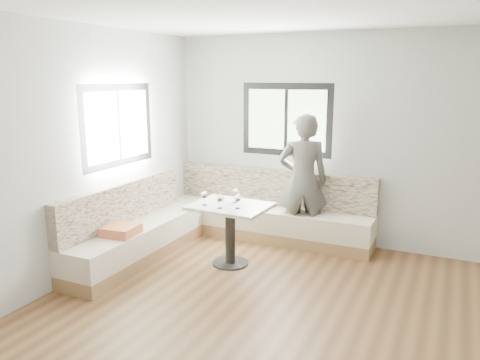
% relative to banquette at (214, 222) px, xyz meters
% --- Properties ---
extents(room, '(5.01, 5.01, 2.81)m').
position_rel_banquette_xyz_m(room, '(1.51, -1.55, 1.08)').
color(room, brown).
rests_on(room, ground).
extents(banquette, '(2.90, 2.80, 0.95)m').
position_rel_banquette_xyz_m(banquette, '(0.00, 0.00, 0.00)').
color(banquette, '#936D46').
rests_on(banquette, ground).
extents(table, '(0.94, 0.74, 0.75)m').
position_rel_banquette_xyz_m(table, '(0.47, -0.45, 0.23)').
color(table, black).
rests_on(table, ground).
extents(person, '(0.76, 0.64, 1.78)m').
position_rel_banquette_xyz_m(person, '(1.05, 0.55, 0.56)').
color(person, '#504E4B').
rests_on(person, ground).
extents(olive_ramekin, '(0.09, 0.09, 0.04)m').
position_rel_banquette_xyz_m(olive_ramekin, '(0.29, -0.35, 0.43)').
color(olive_ramekin, white).
rests_on(olive_ramekin, table).
extents(wine_glass_a, '(0.08, 0.08, 0.18)m').
position_rel_banquette_xyz_m(wine_glass_a, '(0.21, -0.60, 0.54)').
color(wine_glass_a, white).
rests_on(wine_glass_a, table).
extents(wine_glass_b, '(0.08, 0.08, 0.18)m').
position_rel_banquette_xyz_m(wine_glass_b, '(0.43, -0.65, 0.54)').
color(wine_glass_b, white).
rests_on(wine_glass_b, table).
extents(wine_glass_c, '(0.08, 0.08, 0.18)m').
position_rel_banquette_xyz_m(wine_glass_c, '(0.62, -0.56, 0.54)').
color(wine_glass_c, white).
rests_on(wine_glass_c, table).
extents(wine_glass_d, '(0.08, 0.08, 0.18)m').
position_rel_banquette_xyz_m(wine_glass_d, '(0.48, -0.34, 0.54)').
color(wine_glass_d, white).
rests_on(wine_glass_d, table).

